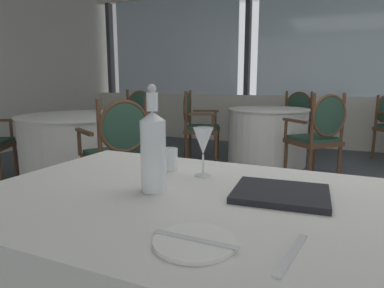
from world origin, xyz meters
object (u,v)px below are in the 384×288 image
menu_book (281,193)px  dining_chair_1_0 (119,146)px  dining_chair_2_0 (320,131)px  wine_glass (203,142)px  dining_chair_1_1 (136,120)px  side_plate (195,242)px  water_bottle (153,149)px  dining_chair_2_1 (295,116)px  dining_chair_2_2 (196,121)px  water_tumbler (170,159)px

menu_book → dining_chair_1_0: dining_chair_1_0 is taller
dining_chair_2_0 → wine_glass: bearing=128.5°
dining_chair_1_1 → side_plate: bearing=36.2°
water_bottle → wine_glass: size_ratio=1.87×
water_bottle → dining_chair_1_0: bearing=130.2°
menu_book → dining_chair_2_0: size_ratio=0.30×
water_bottle → dining_chair_1_1: bearing=124.6°
water_bottle → menu_book: (0.40, 0.11, -0.13)m
water_bottle → dining_chair_2_1: bearing=92.0°
menu_book → dining_chair_2_2: bearing=112.9°
wine_glass → dining_chair_2_1: 4.31m
side_plate → menu_book: bearing=73.7°
dining_chair_2_1 → dining_chair_2_2: dining_chair_2_2 is taller
dining_chair_1_1 → dining_chair_2_1: dining_chair_1_1 is taller
menu_book → dining_chair_1_1: bearing=125.5°
water_bottle → menu_book: size_ratio=1.21×
water_bottle → side_plate: bearing=-46.4°
dining_chair_2_0 → dining_chair_2_1: (-0.47, 1.59, -0.01)m
water_bottle → menu_book: bearing=16.0°
water_bottle → dining_chair_1_1: (-2.04, 2.96, -0.31)m
side_plate → menu_book: menu_book is taller
water_tumbler → dining_chair_2_0: size_ratio=0.09×
water_tumbler → water_bottle: bearing=-73.0°
dining_chair_1_1 → water_tumbler: bearing=36.8°
dining_chair_1_1 → dining_chair_2_1: 2.45m
menu_book → dining_chair_2_2: 3.64m
dining_chair_1_0 → dining_chair_2_2: size_ratio=1.00×
water_bottle → dining_chair_2_1: (-0.16, 4.53, -0.32)m
dining_chair_1_0 → dining_chair_2_0: bearing=-101.8°
menu_book → dining_chair_1_0: 1.98m
dining_chair_2_2 → water_tumbler: bearing=-84.6°
dining_chair_1_1 → dining_chair_2_0: bearing=90.2°
wine_glass → water_tumbler: bearing=168.2°
water_tumbler → menu_book: size_ratio=0.31×
dining_chair_1_0 → dining_chair_1_1: size_ratio=0.98×
water_tumbler → dining_chair_2_1: dining_chair_2_1 is taller
dining_chair_2_1 → menu_book: bearing=20.7°
dining_chair_2_0 → dining_chair_2_2: bearing=30.0°
dining_chair_1_0 → dining_chair_1_1: (-0.90, 1.61, 0.01)m
dining_chair_1_0 → dining_chair_2_0: 2.15m
dining_chair_2_0 → menu_book: bearing=135.1°
side_plate → dining_chair_2_0: (0.04, 3.22, -0.18)m
water_bottle → dining_chair_2_2: (-1.30, 3.32, -0.32)m
water_bottle → dining_chair_2_0: bearing=83.8°
menu_book → dining_chair_1_1: size_ratio=0.30×
water_tumbler → menu_book: water_tumbler is taller
water_bottle → menu_book: water_bottle is taller
dining_chair_2_2 → side_plate: bearing=-82.8°
wine_glass → dining_chair_2_2: bearing=114.1°
water_bottle → dining_chair_1_0: 1.79m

